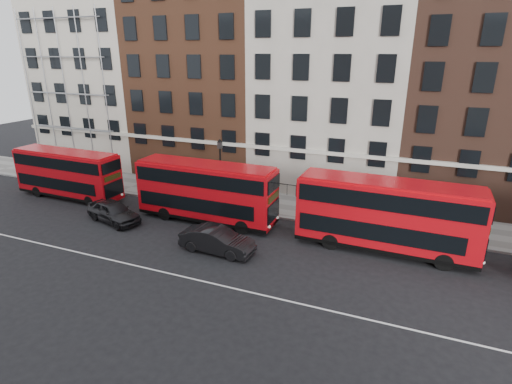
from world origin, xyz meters
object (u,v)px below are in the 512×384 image
at_px(bus_b, 206,190).
at_px(car_rear, 113,212).
at_px(car_front, 217,240).
at_px(bus_a, 67,173).
at_px(bus_c, 386,214).

bearing_deg(bus_b, car_rear, -155.61).
distance_m(car_rear, car_front, 9.41).
height_order(bus_a, bus_c, bus_c).
distance_m(bus_b, car_rear, 7.07).
bearing_deg(car_front, bus_a, 78.12).
relative_size(bus_a, bus_c, 0.90).
relative_size(bus_c, car_front, 2.30).
height_order(bus_b, car_rear, bus_b).
bearing_deg(car_front, bus_c, -64.49).
bearing_deg(bus_b, bus_c, 0.46).
bearing_deg(car_front, bus_b, 38.31).
xyz_separation_m(bus_b, car_rear, (-6.30, -2.80, -1.57)).
bearing_deg(car_front, car_rear, 84.05).
bearing_deg(car_rear, bus_c, -66.55).
distance_m(bus_a, bus_b, 13.39).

